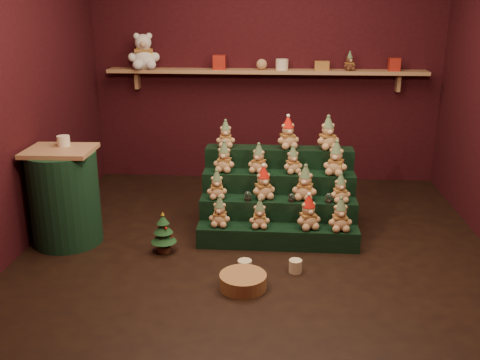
# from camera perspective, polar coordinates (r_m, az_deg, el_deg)

# --- Properties ---
(ground) EXTENTS (4.00, 4.00, 0.00)m
(ground) POSITION_cam_1_polar(r_m,az_deg,el_deg) (4.71, 1.88, -7.11)
(ground) COLOR black
(ground) RESTS_ON ground
(back_wall) EXTENTS (4.00, 0.10, 2.80)m
(back_wall) POSITION_cam_1_polar(r_m,az_deg,el_deg) (6.34, 2.80, 12.58)
(back_wall) COLOR black
(back_wall) RESTS_ON ground
(front_wall) EXTENTS (4.00, 0.10, 2.80)m
(front_wall) POSITION_cam_1_polar(r_m,az_deg,el_deg) (2.29, 0.13, 2.87)
(front_wall) COLOR black
(front_wall) RESTS_ON ground
(left_wall) EXTENTS (0.10, 4.00, 2.80)m
(left_wall) POSITION_cam_1_polar(r_m,az_deg,el_deg) (4.83, -23.37, 9.45)
(left_wall) COLOR black
(left_wall) RESTS_ON ground
(back_shelf) EXTENTS (3.60, 0.26, 0.24)m
(back_shelf) POSITION_cam_1_polar(r_m,az_deg,el_deg) (6.18, 2.74, 11.45)
(back_shelf) COLOR tan
(back_shelf) RESTS_ON ground
(riser_tier_front) EXTENTS (1.40, 0.22, 0.18)m
(riser_tier_front) POSITION_cam_1_polar(r_m,az_deg,el_deg) (4.69, 4.01, -6.06)
(riser_tier_front) COLOR black
(riser_tier_front) RESTS_ON ground
(riser_tier_midfront) EXTENTS (1.40, 0.22, 0.36)m
(riser_tier_midfront) POSITION_cam_1_polar(r_m,az_deg,el_deg) (4.85, 4.05, -4.03)
(riser_tier_midfront) COLOR black
(riser_tier_midfront) RESTS_ON ground
(riser_tier_midback) EXTENTS (1.40, 0.22, 0.54)m
(riser_tier_midback) POSITION_cam_1_polar(r_m,az_deg,el_deg) (5.03, 4.09, -2.14)
(riser_tier_midback) COLOR black
(riser_tier_midback) RESTS_ON ground
(riser_tier_back) EXTENTS (1.40, 0.22, 0.72)m
(riser_tier_back) POSITION_cam_1_polar(r_m,az_deg,el_deg) (5.21, 4.12, -0.38)
(riser_tier_back) COLOR black
(riser_tier_back) RESTS_ON ground
(teddy_0) EXTENTS (0.20, 0.18, 0.26)m
(teddy_0) POSITION_cam_1_polar(r_m,az_deg,el_deg) (4.63, -2.18, -3.38)
(teddy_0) COLOR tan
(teddy_0) RESTS_ON riser_tier_front
(teddy_1) EXTENTS (0.18, 0.17, 0.25)m
(teddy_1) POSITION_cam_1_polar(r_m,az_deg,el_deg) (4.60, 2.10, -3.62)
(teddy_1) COLOR tan
(teddy_1) RESTS_ON riser_tier_front
(teddy_2) EXTENTS (0.26, 0.25, 0.30)m
(teddy_2) POSITION_cam_1_polar(r_m,az_deg,el_deg) (4.61, 7.30, -3.41)
(teddy_2) COLOR tan
(teddy_2) RESTS_ON riser_tier_front
(teddy_3) EXTENTS (0.22, 0.20, 0.28)m
(teddy_3) POSITION_cam_1_polar(r_m,az_deg,el_deg) (4.61, 10.65, -3.63)
(teddy_3) COLOR tan
(teddy_3) RESTS_ON riser_tier_front
(teddy_4) EXTENTS (0.20, 0.19, 0.25)m
(teddy_4) POSITION_cam_1_polar(r_m,az_deg,el_deg) (4.77, -2.49, -0.49)
(teddy_4) COLOR tan
(teddy_4) RESTS_ON riser_tier_midfront
(teddy_5) EXTENTS (0.27, 0.26, 0.29)m
(teddy_5) POSITION_cam_1_polar(r_m,az_deg,el_deg) (4.76, 2.50, -0.28)
(teddy_5) COLOR tan
(teddy_5) RESTS_ON riser_tier_midfront
(teddy_6) EXTENTS (0.26, 0.25, 0.31)m
(teddy_6) POSITION_cam_1_polar(r_m,az_deg,el_deg) (4.76, 6.96, -0.30)
(teddy_6) COLOR tan
(teddy_6) RESTS_ON riser_tier_midfront
(teddy_7) EXTENTS (0.21, 0.19, 0.25)m
(teddy_7) POSITION_cam_1_polar(r_m,az_deg,el_deg) (4.76, 10.66, -0.84)
(teddy_7) COLOR tan
(teddy_7) RESTS_ON riser_tier_midfront
(teddy_8) EXTENTS (0.22, 0.21, 0.28)m
(teddy_8) POSITION_cam_1_polar(r_m,az_deg,el_deg) (4.93, -1.69, 2.48)
(teddy_8) COLOR tan
(teddy_8) RESTS_ON riser_tier_midback
(teddy_9) EXTENTS (0.24, 0.23, 0.27)m
(teddy_9) POSITION_cam_1_polar(r_m,az_deg,el_deg) (4.90, 2.00, 2.32)
(teddy_9) COLOR tan
(teddy_9) RESTS_ON riser_tier_midback
(teddy_10) EXTENTS (0.22, 0.21, 0.25)m
(teddy_10) POSITION_cam_1_polar(r_m,az_deg,el_deg) (4.91, 5.65, 2.16)
(teddy_10) COLOR tan
(teddy_10) RESTS_ON riser_tier_midback
(teddy_11) EXTENTS (0.27, 0.26, 0.30)m
(teddy_11) POSITION_cam_1_polar(r_m,az_deg,el_deg) (4.91, 10.22, 2.29)
(teddy_11) COLOR tan
(teddy_11) RESTS_ON riser_tier_midback
(teddy_12) EXTENTS (0.20, 0.18, 0.25)m
(teddy_12) POSITION_cam_1_polar(r_m,az_deg,el_deg) (5.09, -1.55, 4.93)
(teddy_12) COLOR tan
(teddy_12) RESTS_ON riser_tier_back
(teddy_13) EXTENTS (0.26, 0.25, 0.30)m
(teddy_13) POSITION_cam_1_polar(r_m,az_deg,el_deg) (5.07, 5.12, 5.05)
(teddy_13) COLOR tan
(teddy_13) RESTS_ON riser_tier_back
(teddy_14) EXTENTS (0.27, 0.26, 0.31)m
(teddy_14) POSITION_cam_1_polar(r_m,az_deg,el_deg) (5.08, 9.34, 4.98)
(teddy_14) COLOR tan
(teddy_14) RESTS_ON riser_tier_back
(snow_globe_a) EXTENTS (0.07, 0.07, 0.09)m
(snow_globe_a) POSITION_cam_1_polar(r_m,az_deg,el_deg) (4.72, 0.84, -1.70)
(snow_globe_a) COLOR black
(snow_globe_a) RESTS_ON riser_tier_midfront
(snow_globe_b) EXTENTS (0.06, 0.06, 0.08)m
(snow_globe_b) POSITION_cam_1_polar(r_m,az_deg,el_deg) (4.72, 5.51, -1.86)
(snow_globe_b) COLOR black
(snow_globe_b) RESTS_ON riser_tier_midfront
(snow_globe_c) EXTENTS (0.07, 0.07, 0.09)m
(snow_globe_c) POSITION_cam_1_polar(r_m,az_deg,el_deg) (4.74, 9.44, -1.89)
(snow_globe_c) COLOR black
(snow_globe_c) RESTS_ON riser_tier_midfront
(side_table) EXTENTS (0.60, 0.60, 0.86)m
(side_table) POSITION_cam_1_polar(r_m,az_deg,el_deg) (4.89, -18.20, -1.71)
(side_table) COLOR tan
(side_table) RESTS_ON ground
(table_ornament) EXTENTS (0.11, 0.11, 0.09)m
(table_ornament) POSITION_cam_1_polar(r_m,az_deg,el_deg) (4.85, -18.32, 4.00)
(table_ornament) COLOR beige
(table_ornament) RESTS_ON side_table
(mini_christmas_tree) EXTENTS (0.22, 0.22, 0.37)m
(mini_christmas_tree) POSITION_cam_1_polar(r_m,az_deg,el_deg) (4.58, -8.17, -5.57)
(mini_christmas_tree) COLOR #472B19
(mini_christmas_tree) RESTS_ON ground
(mug_left) EXTENTS (0.11, 0.11, 0.11)m
(mug_left) POSITION_cam_1_polar(r_m,az_deg,el_deg) (4.24, 0.50, -9.25)
(mug_left) COLOR beige
(mug_left) RESTS_ON ground
(mug_right) EXTENTS (0.10, 0.10, 0.10)m
(mug_right) POSITION_cam_1_polar(r_m,az_deg,el_deg) (4.28, 5.92, -9.12)
(mug_right) COLOR beige
(mug_right) RESTS_ON ground
(wicker_basket) EXTENTS (0.42, 0.42, 0.11)m
(wicker_basket) POSITION_cam_1_polar(r_m,az_deg,el_deg) (4.04, 0.32, -10.74)
(wicker_basket) COLOR olive
(wicker_basket) RESTS_ON ground
(white_bear) EXTENTS (0.42, 0.40, 0.50)m
(white_bear) POSITION_cam_1_polar(r_m,az_deg,el_deg) (6.30, -10.28, 13.85)
(white_bear) COLOR white
(white_bear) RESTS_ON back_shelf
(brown_bear) EXTENTS (0.18, 0.17, 0.20)m
(brown_bear) POSITION_cam_1_polar(r_m,az_deg,el_deg) (6.18, 11.60, 12.29)
(brown_bear) COLOR #532E1B
(brown_bear) RESTS_ON back_shelf
(gift_tin_red_a) EXTENTS (0.14, 0.14, 0.16)m
(gift_tin_red_a) POSITION_cam_1_polar(r_m,az_deg,el_deg) (6.18, -2.20, 12.45)
(gift_tin_red_a) COLOR #B4291B
(gift_tin_red_a) RESTS_ON back_shelf
(gift_tin_cream) EXTENTS (0.14, 0.14, 0.12)m
(gift_tin_cream) POSITION_cam_1_polar(r_m,az_deg,el_deg) (6.14, 4.50, 12.19)
(gift_tin_cream) COLOR beige
(gift_tin_cream) RESTS_ON back_shelf
(gift_tin_red_b) EXTENTS (0.12, 0.12, 0.14)m
(gift_tin_red_b) POSITION_cam_1_polar(r_m,az_deg,el_deg) (6.27, 16.12, 11.76)
(gift_tin_red_b) COLOR #B4291B
(gift_tin_red_b) RESTS_ON back_shelf
(shelf_plush_ball) EXTENTS (0.12, 0.12, 0.12)m
(shelf_plush_ball) POSITION_cam_1_polar(r_m,az_deg,el_deg) (6.14, 2.33, 12.23)
(shelf_plush_ball) COLOR tan
(shelf_plush_ball) RESTS_ON back_shelf
(scarf_gift_box) EXTENTS (0.16, 0.10, 0.10)m
(scarf_gift_box) POSITION_cam_1_polar(r_m,az_deg,el_deg) (6.16, 8.72, 11.96)
(scarf_gift_box) COLOR #C4511B
(scarf_gift_box) RESTS_ON back_shelf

